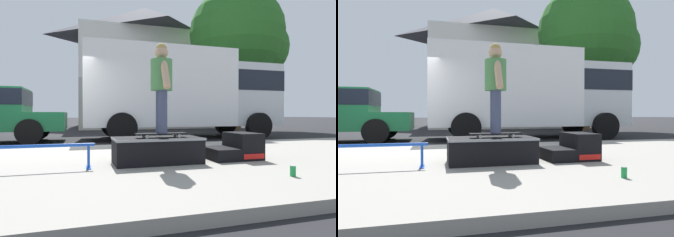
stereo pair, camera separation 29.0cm
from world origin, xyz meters
The scene contains 11 objects.
ground_plane centered at (0.00, 0.00, 0.00)m, with size 140.00×140.00×0.00m, color black.
sidewalk_slab centered at (0.00, -3.00, 0.06)m, with size 50.00×5.00×0.12m, color gray.
skate_box centered at (1.96, -3.28, 0.32)m, with size 1.30×0.71×0.38m.
kicker_ramp centered at (3.30, -3.28, 0.29)m, with size 0.81×0.67×0.42m.
grind_rail centered at (0.33, -3.42, 0.37)m, with size 1.43×0.28×0.34m.
skateboard centered at (2.02, -3.32, 0.55)m, with size 0.79×0.24×0.07m.
skater_kid centered at (2.02, -3.32, 1.35)m, with size 0.32×0.69×1.34m.
soda_can centered at (3.24, -4.66, 0.18)m, with size 0.07×0.07×0.13m.
box_truck centered at (4.40, 2.20, 1.70)m, with size 6.91×2.63×3.05m.
street_tree_main centered at (9.10, 6.09, 4.95)m, with size 5.46×4.97×7.59m.
house_behind centered at (5.25, 12.38, 4.24)m, with size 9.54×8.23×8.40m.
Camera 1 is at (0.87, -7.40, 0.84)m, focal length 30.44 mm.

